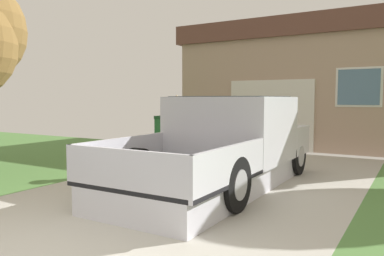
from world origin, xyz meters
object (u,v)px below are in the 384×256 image
object	(u,v)px
house_with_garage	(332,85)
wheeled_trash_bin	(168,131)
handbag	(181,169)
pickup_truck	(228,145)
person_with_hat	(177,129)

from	to	relation	value
house_with_garage	wheeled_trash_bin	distance (m)	6.37
handbag	house_with_garage	world-z (taller)	house_with_garage
pickup_truck	handbag	world-z (taller)	pickup_truck
handbag	wheeled_trash_bin	xyz separation A→B (m)	(-2.70, 3.46, 0.45)
person_with_hat	wheeled_trash_bin	bearing A→B (deg)	121.32
person_with_hat	handbag	distance (m)	0.90
handbag	wheeled_trash_bin	bearing A→B (deg)	127.89
pickup_truck	person_with_hat	xyz separation A→B (m)	(-1.38, 0.32, 0.23)
handbag	house_with_garage	bearing A→B (deg)	79.45
person_with_hat	wheeled_trash_bin	distance (m)	4.08
house_with_garage	wheeled_trash_bin	xyz separation A→B (m)	(-4.19, -4.55, -1.52)
handbag	wheeled_trash_bin	size ratio (longest dim) A/B	0.39
pickup_truck	wheeled_trash_bin	distance (m)	5.23
person_with_hat	house_with_garage	world-z (taller)	house_with_garage
pickup_truck	wheeled_trash_bin	xyz separation A→B (m)	(-3.84, 3.56, -0.16)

